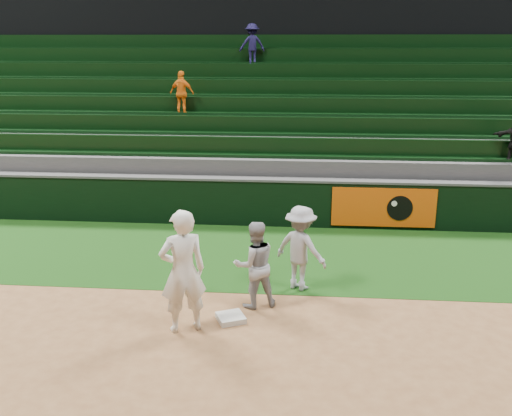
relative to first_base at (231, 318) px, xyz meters
The scene contains 9 objects.
ground 0.31m from the first_base, 41.51° to the left, with size 70.00×70.00×0.00m, color brown.
foul_grass 3.21m from the first_base, 85.94° to the left, with size 36.00×4.20×0.01m, color #10340D.
upper_deck 18.63m from the first_base, 89.26° to the left, with size 40.00×12.00×12.00m, color black.
first_base is the anchor object (origin of this frame).
first_baseman 1.29m from the first_base, 152.10° to the right, with size 0.76×0.50×2.09m, color white.
baserunner 1.03m from the first_base, 59.33° to the left, with size 0.78×0.61×1.61m, color #999BA3.
base_coach 2.01m from the first_base, 50.87° to the left, with size 1.07×0.61×1.66m, color #9EA1AB.
field_wall 5.44m from the first_base, 87.32° to the left, with size 36.00×0.45×1.25m.
stadium_seating 9.32m from the first_base, 88.55° to the left, with size 36.00×5.95×5.18m.
Camera 1 is at (0.97, -9.01, 4.62)m, focal length 40.00 mm.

